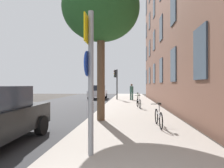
{
  "coord_description": "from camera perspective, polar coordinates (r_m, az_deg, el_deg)",
  "views": [
    {
      "loc": [
        0.88,
        -1.07,
        1.66
      ],
      "look_at": [
        0.02,
        9.36,
        1.71
      ],
      "focal_mm": 31.69,
      "sensor_mm": 36.0,
      "label": 1
    }
  ],
  "objects": [
    {
      "name": "ground_plane",
      "position": [
        16.49,
        -6.83,
        -6.08
      ],
      "size": [
        41.8,
        41.8,
        0.0
      ],
      "primitive_type": "plane",
      "color": "#332D28"
    },
    {
      "name": "road_asphalt",
      "position": [
        17.03,
        -13.81,
        -5.87
      ],
      "size": [
        7.0,
        38.0,
        0.01
      ],
      "primitive_type": "cube",
      "color": "#2D2D30",
      "rests_on": "ground"
    },
    {
      "name": "sidewalk",
      "position": [
        16.15,
        5.49,
        -5.99
      ],
      "size": [
        4.2,
        38.0,
        0.12
      ],
      "primitive_type": "cube",
      "color": "#9E9389",
      "rests_on": "ground"
    },
    {
      "name": "sign_post",
      "position": [
        4.4,
        -6.44,
        3.62
      ],
      "size": [
        0.16,
        0.6,
        3.17
      ],
      "color": "gray",
      "rests_on": "sidewalk"
    },
    {
      "name": "traffic_light",
      "position": [
        21.14,
        1.16,
        1.51
      ],
      "size": [
        0.43,
        0.24,
        3.21
      ],
      "color": "black",
      "rests_on": "sidewalk"
    },
    {
      "name": "tree_near",
      "position": [
        9.27,
        -3.21,
        20.69
      ],
      "size": [
        3.38,
        3.38,
        6.34
      ],
      "color": "brown",
      "rests_on": "sidewalk"
    },
    {
      "name": "bicycle_0",
      "position": [
        7.6,
        13.29,
        -9.32
      ],
      "size": [
        0.42,
        1.62,
        0.9
      ],
      "color": "black",
      "rests_on": "sidewalk"
    },
    {
      "name": "bicycle_1",
      "position": [
        13.41,
        7.72,
        -5.37
      ],
      "size": [
        0.42,
        1.62,
        0.91
      ],
      "color": "black",
      "rests_on": "sidewalk"
    },
    {
      "name": "bicycle_2",
      "position": [
        17.18,
        7.4,
        -4.28
      ],
      "size": [
        0.42,
        1.62,
        0.89
      ],
      "color": "black",
      "rests_on": "sidewalk"
    },
    {
      "name": "pedestrian_0",
      "position": [
        20.47,
        5.68,
        -1.96
      ],
      "size": [
        0.4,
        0.4,
        1.66
      ],
      "color": "#33594C",
      "rests_on": "sidewalk"
    },
    {
      "name": "car_1",
      "position": [
        23.51,
        -4.12,
        -2.3
      ],
      "size": [
        1.88,
        4.01,
        1.62
      ],
      "color": "silver",
      "rests_on": "road_asphalt"
    }
  ]
}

